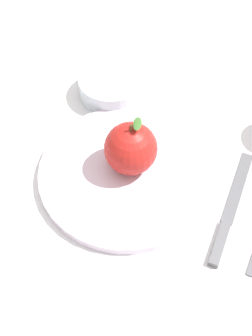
# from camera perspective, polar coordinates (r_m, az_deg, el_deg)

# --- Properties ---
(ground_plane) EXTENTS (2.40, 2.40, 0.00)m
(ground_plane) POSITION_cam_1_polar(r_m,az_deg,el_deg) (0.66, 2.68, -1.26)
(ground_plane) COLOR silver
(dinner_plate) EXTENTS (0.27, 0.27, 0.01)m
(dinner_plate) POSITION_cam_1_polar(r_m,az_deg,el_deg) (0.66, 0.00, -0.59)
(dinner_plate) COLOR silver
(dinner_plate) RESTS_ON ground_plane
(apple) EXTENTS (0.08, 0.08, 0.09)m
(apple) POSITION_cam_1_polar(r_m,az_deg,el_deg) (0.63, 0.63, 2.61)
(apple) COLOR #B21E19
(apple) RESTS_ON dinner_plate
(side_bowl) EXTENTS (0.11, 0.11, 0.04)m
(side_bowl) POSITION_cam_1_polar(r_m,az_deg,el_deg) (0.77, -1.99, 10.98)
(side_bowl) COLOR silver
(side_bowl) RESTS_ON ground_plane
(knife) EXTENTS (0.17, 0.15, 0.01)m
(knife) POSITION_cam_1_polar(r_m,az_deg,el_deg) (0.64, 13.47, -6.11)
(knife) COLOR #59595E
(knife) RESTS_ON ground_plane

